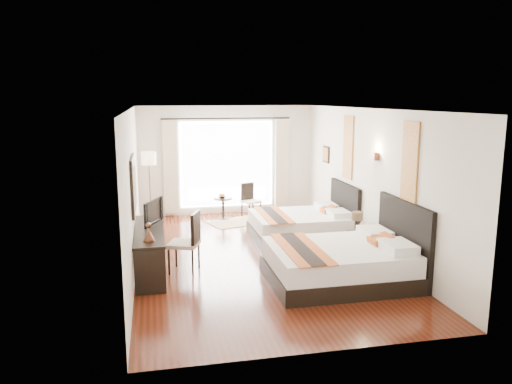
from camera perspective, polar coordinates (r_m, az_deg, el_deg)
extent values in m
cube|color=#37180A|center=(9.66, 0.04, -7.39)|extent=(4.50, 7.50, 0.01)
cube|color=white|center=(9.18, 0.04, 9.43)|extent=(4.50, 7.50, 0.02)
cube|color=silver|center=(10.02, 12.71, 1.29)|extent=(0.01, 7.50, 2.80)
cube|color=silver|center=(9.13, -13.88, 0.33)|extent=(0.01, 7.50, 2.80)
cube|color=silver|center=(12.96, -3.39, 3.64)|extent=(4.50, 0.01, 2.80)
cube|color=silver|center=(5.79, 7.76, -5.41)|extent=(4.50, 0.01, 2.80)
cube|color=white|center=(12.96, -3.37, 3.19)|extent=(2.40, 0.02, 2.20)
cube|color=white|center=(12.90, -3.33, 3.16)|extent=(2.30, 0.02, 2.10)
cube|color=beige|center=(12.73, -9.78, 2.83)|extent=(0.35, 0.14, 2.35)
cube|color=beige|center=(13.16, 2.96, 3.22)|extent=(0.35, 0.14, 2.35)
cube|color=maroon|center=(8.53, 17.17, 3.19)|extent=(0.03, 0.50, 1.35)
cube|color=maroon|center=(10.89, 10.48, 5.03)|extent=(0.03, 0.50, 1.35)
cube|color=#4C291B|center=(9.59, 13.47, 3.98)|extent=(0.10, 0.14, 0.14)
cube|color=black|center=(8.70, -13.84, 0.83)|extent=(0.04, 1.25, 0.95)
cube|color=white|center=(8.70, -13.68, 0.83)|extent=(0.01, 1.12, 0.82)
cube|color=black|center=(8.46, 9.28, -9.20)|extent=(2.25, 1.76, 0.27)
cube|color=silver|center=(8.36, 9.34, -7.25)|extent=(2.19, 1.72, 0.33)
cube|color=black|center=(8.77, 16.53, -5.20)|extent=(0.08, 1.76, 1.32)
cube|color=#A9461B|center=(8.11, 5.18, -6.45)|extent=(0.60, 1.82, 0.02)
cube|color=black|center=(10.87, 4.90, -4.65)|extent=(2.00, 1.56, 0.24)
cube|color=silver|center=(10.80, 4.92, -3.28)|extent=(1.94, 1.52, 0.29)
cube|color=black|center=(11.10, 10.10, -1.99)|extent=(0.08, 1.56, 1.17)
cube|color=#A9461B|center=(10.62, 2.03, -2.63)|extent=(0.54, 1.62, 0.02)
cube|color=black|center=(9.83, 11.87, -5.89)|extent=(0.38, 0.47, 0.45)
cylinder|color=black|center=(9.85, 11.46, -3.65)|extent=(0.09, 0.09, 0.18)
cylinder|color=#3A2D1B|center=(9.81, 11.50, -2.70)|extent=(0.21, 0.21, 0.16)
imported|color=black|center=(9.64, 12.04, -4.13)|extent=(0.14, 0.14, 0.13)
cube|color=black|center=(8.96, -12.03, -6.51)|extent=(0.50, 2.20, 0.76)
imported|color=black|center=(9.20, -12.05, -2.22)|extent=(0.40, 0.74, 0.44)
cube|color=tan|center=(8.81, -8.25, -5.89)|extent=(0.63, 0.63, 0.07)
cube|color=black|center=(8.67, -6.91, -4.09)|extent=(0.21, 0.45, 0.55)
cylinder|color=black|center=(12.45, -11.87, -3.36)|extent=(0.26, 0.26, 0.03)
cylinder|color=#4C291B|center=(12.29, -12.01, 0.01)|extent=(0.03, 0.03, 1.47)
cylinder|color=#F4E1BE|center=(12.17, -12.16, 3.79)|extent=(0.35, 0.35, 0.30)
cylinder|color=black|center=(12.51, -3.78, -1.87)|extent=(0.47, 0.47, 0.54)
imported|color=#4D331B|center=(12.44, -3.90, -0.56)|extent=(0.24, 0.24, 0.05)
cube|color=tan|center=(12.66, -0.56, -1.10)|extent=(0.52, 0.52, 0.05)
cube|color=black|center=(12.76, -1.00, 0.09)|extent=(0.36, 0.18, 0.45)
cube|color=tan|center=(12.22, -2.18, -3.44)|extent=(1.56, 1.28, 0.01)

